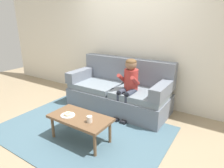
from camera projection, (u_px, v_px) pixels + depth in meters
name	position (u px, v px, depth m)	size (l,w,h in m)	color
ground	(92.00, 124.00, 3.41)	(10.00, 10.00, 0.00)	#9E896B
wall_back	(131.00, 38.00, 4.08)	(8.00, 0.10, 2.80)	silver
area_rug	(82.00, 130.00, 3.21)	(2.73, 1.93, 0.01)	#476675
couch	(119.00, 92.00, 3.95)	(2.05, 0.90, 1.01)	slate
coffee_table	(80.00, 120.00, 2.84)	(0.94, 0.48, 0.40)	brown
person_child	(129.00, 82.00, 3.51)	(0.34, 0.58, 1.10)	#AD3833
plate	(68.00, 115.00, 2.86)	(0.21, 0.21, 0.01)	white
donut	(68.00, 114.00, 2.85)	(0.12, 0.12, 0.04)	beige
mug	(89.00, 119.00, 2.67)	(0.08, 0.08, 0.09)	silver
toy_controller	(77.00, 114.00, 3.70)	(0.23, 0.09, 0.05)	gold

